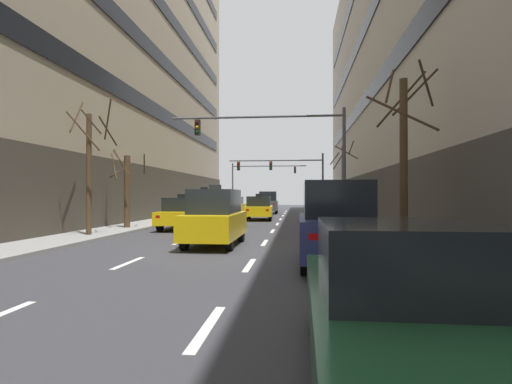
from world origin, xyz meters
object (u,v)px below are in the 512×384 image
object	(u,v)px
taxi_driving_5	(204,206)
taxi_driving_3	(223,208)
street_tree_2	(90,167)
car_parked_1	(336,223)
street_tree_0	(344,181)
traffic_signal_0	(289,144)
taxi_driving_6	(215,218)
car_driving_2	(268,203)
pedestrian_0	(338,205)
taxi_driving_1	(259,208)
street_tree_1	(127,189)
traffic_signal_2	(256,176)
car_parked_0	(402,305)
taxi_driving_0	(183,214)
street_tree_3	(404,156)
taxi_driving_4	(234,205)
traffic_signal_1	(288,171)

from	to	relation	value
taxi_driving_5	taxi_driving_3	bearing A→B (deg)	89.37
street_tree_2	car_parked_1	bearing A→B (deg)	-29.82
street_tree_0	taxi_driving_3	bearing A→B (deg)	148.46
traffic_signal_0	taxi_driving_6	bearing A→B (deg)	-109.69
street_tree_2	car_driving_2	bearing A→B (deg)	75.54
pedestrian_0	taxi_driving_1	bearing A→B (deg)	-173.03
traffic_signal_0	street_tree_1	xyz separation A→B (m)	(-8.53, -1.17, -2.43)
traffic_signal_2	pedestrian_0	size ratio (longest dim) A/B	5.83
taxi_driving_5	car_parked_0	xyz separation A→B (m)	(7.27, -22.60, -0.30)
taxi_driving_5	taxi_driving_6	size ratio (longest dim) A/B	1.07
taxi_driving_1	street_tree_0	xyz separation A→B (m)	(5.92, -2.11, 1.93)
taxi_driving_0	car_parked_0	world-z (taller)	taxi_driving_0
taxi_driving_3	traffic_signal_2	distance (m)	18.59
car_parked_1	traffic_signal_0	size ratio (longest dim) A/B	0.49
taxi_driving_1	traffic_signal_0	xyz separation A→B (m)	(2.39, -7.97, 3.74)
taxi_driving_6	street_tree_0	size ratio (longest dim) A/B	0.80
car_parked_0	street_tree_0	bearing A→B (deg)	84.91
car_parked_1	traffic_signal_0	xyz separation A→B (m)	(-1.44, 10.79, 3.50)
car_parked_0	pedestrian_0	xyz separation A→B (m)	(2.00, 26.26, 0.30)
car_driving_2	street_tree_3	distance (m)	28.47
traffic_signal_2	car_driving_2	bearing A→B (deg)	-78.36
pedestrian_0	taxi_driving_4	bearing A→B (deg)	138.12
traffic_signal_1	street_tree_3	size ratio (longest dim) A/B	1.67
taxi_driving_0	traffic_signal_2	size ratio (longest dim) A/B	0.48
traffic_signal_0	street_tree_2	bearing A→B (deg)	-149.02
car_driving_2	street_tree_3	world-z (taller)	street_tree_3
taxi_driving_6	street_tree_1	xyz separation A→B (m)	(-5.97, 5.98, 1.15)
taxi_driving_5	traffic_signal_1	xyz separation A→B (m)	(5.34, 12.87, 3.09)
taxi_driving_0	street_tree_1	bearing A→B (deg)	-166.20
pedestrian_0	car_parked_0	bearing A→B (deg)	-94.36
car_parked_0	street_tree_1	bearing A→B (deg)	121.29
taxi_driving_0	taxi_driving_5	distance (m)	5.51
taxi_driving_5	taxi_driving_6	world-z (taller)	taxi_driving_5
taxi_driving_5	traffic_signal_0	xyz separation A→B (m)	(5.83, -5.02, 3.51)
taxi_driving_1	car_parked_0	distance (m)	25.84
car_parked_1	taxi_driving_4	bearing A→B (deg)	104.44
traffic_signal_2	street_tree_0	xyz separation A→B (m)	(8.33, -23.94, -1.46)
taxi_driving_3	pedestrian_0	xyz separation A→B (m)	(9.20, -2.88, 0.30)
car_driving_2	taxi_driving_4	xyz separation A→B (m)	(-3.23, -1.47, -0.26)
taxi_driving_3	traffic_signal_0	size ratio (longest dim) A/B	0.46
taxi_driving_4	pedestrian_0	world-z (taller)	taxi_driving_4
car_driving_2	taxi_driving_4	bearing A→B (deg)	-155.60
taxi_driving_3	traffic_signal_0	bearing A→B (deg)	-63.54
street_tree_0	street_tree_3	xyz separation A→B (m)	(0.02, -15.30, 0.21)
car_driving_2	street_tree_2	bearing A→B (deg)	-104.46
car_driving_2	car_parked_0	size ratio (longest dim) A/B	1.06
car_parked_1	traffic_signal_2	size ratio (longest dim) A/B	0.48
car_parked_0	traffic_signal_2	world-z (taller)	traffic_signal_2
street_tree_0	taxi_driving_6	bearing A→B (deg)	-115.06
car_parked_0	street_tree_2	xyz separation A→B (m)	(-9.93, 12.48, 2.27)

